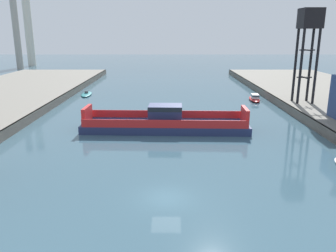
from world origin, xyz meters
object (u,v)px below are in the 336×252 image
at_px(moored_boat_near_right, 256,98).
at_px(smokestack_distant_b, 29,17).
at_px(crane_tower, 311,29).
at_px(smokestack_distant_a, 17,21).
at_px(chain_ferry, 167,123).
at_px(moored_boat_near_left, 88,94).

relative_size(moored_boat_near_right, smokestack_distant_b, 0.18).
bearing_deg(smokestack_distant_b, crane_tower, -46.57).
height_order(crane_tower, smokestack_distant_a, smokestack_distant_a).
bearing_deg(smokestack_distant_b, chain_ferry, -60.03).
xyz_separation_m(moored_boat_near_left, smokestack_distant_b, (-39.25, 70.54, 19.41)).
height_order(moored_boat_near_left, smokestack_distant_a, smokestack_distant_a).
bearing_deg(smokestack_distant_b, moored_boat_near_right, -45.71).
height_order(smokestack_distant_a, smokestack_distant_b, smokestack_distant_b).
xyz_separation_m(crane_tower, smokestack_distant_b, (-81.35, 85.91, 5.57)).
bearing_deg(smokestack_distant_a, moored_boat_near_right, -40.45).
height_order(chain_ferry, crane_tower, crane_tower).
bearing_deg(moored_boat_near_right, crane_tower, -55.15).
xyz_separation_m(crane_tower, smokestack_distant_a, (-80.73, 72.44, 3.67)).
relative_size(chain_ferry, smokestack_distant_a, 0.70).
bearing_deg(crane_tower, moored_boat_near_right, 124.85).
height_order(crane_tower, smokestack_distant_b, smokestack_distant_b).
bearing_deg(crane_tower, moored_boat_near_left, 159.93).
distance_m(moored_boat_near_left, crane_tower, 46.91).
distance_m(moored_boat_near_left, smokestack_distant_b, 83.02).
height_order(chain_ferry, moored_boat_near_left, chain_ferry).
bearing_deg(chain_ferry, smokestack_distant_b, 119.97).
xyz_separation_m(chain_ferry, moored_boat_near_right, (18.09, 21.94, -0.58)).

